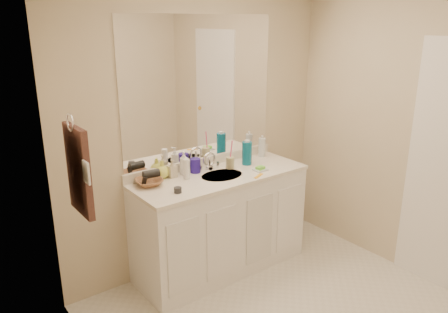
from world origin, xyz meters
TOP-DOWN VIEW (x-y plane):
  - wall_back at (0.00, 1.30)m, footprint 2.60×0.02m
  - wall_left at (-1.30, 0.00)m, footprint 0.02×2.60m
  - wall_right at (1.30, 0.00)m, footprint 0.02×2.60m
  - vanity_cabinet at (0.00, 1.02)m, footprint 1.50×0.55m
  - countertop at (0.00, 1.02)m, footprint 1.52×0.57m
  - backsplash at (0.00, 1.29)m, footprint 1.52×0.03m
  - sink_basin at (0.00, 1.00)m, footprint 0.37×0.37m
  - faucet at (0.00, 1.18)m, footprint 0.02×0.02m
  - mirror at (0.00, 1.29)m, footprint 1.48×0.01m
  - blue_mug at (-0.14, 1.20)m, footprint 0.10×0.10m
  - tan_cup at (0.16, 1.10)m, footprint 0.09×0.09m
  - toothbrush at (0.17, 1.10)m, footprint 0.02×0.04m
  - mouthwash_bottle at (0.35, 1.10)m, footprint 0.11×0.11m
  - clear_pump_bottle at (0.61, 1.19)m, footprint 0.08×0.08m
  - soap_dish at (0.33, 0.90)m, footprint 0.12×0.09m
  - green_soap at (0.33, 0.90)m, footprint 0.08×0.06m
  - orange_comb at (0.23, 0.80)m, footprint 0.13×0.08m
  - dark_jar at (-0.49, 0.90)m, footprint 0.07×0.07m
  - extra_white_bottle at (-0.28, 1.11)m, footprint 0.06×0.06m
  - soap_bottle_white at (-0.24, 1.21)m, footprint 0.10×0.10m
  - soap_bottle_cream at (-0.35, 1.21)m, footprint 0.07×0.07m
  - soap_bottle_yellow at (-0.43, 1.25)m, footprint 0.15×0.15m
  - wicker_basket at (-0.59, 1.16)m, footprint 0.25×0.25m
  - hair_dryer at (-0.57, 1.16)m, footprint 0.13×0.08m
  - towel_ring at (-1.27, 0.77)m, footprint 0.01×0.11m
  - hand_towel at (-1.25, 0.77)m, footprint 0.04×0.32m
  - switch_plate at (-1.27, 0.57)m, footprint 0.01×0.08m

SIDE VIEW (x-z plane):
  - vanity_cabinet at x=0.00m, z-range 0.00..0.85m
  - countertop at x=0.00m, z-range 0.85..0.88m
  - sink_basin at x=0.00m, z-range 0.86..0.88m
  - orange_comb at x=0.23m, z-range 0.88..0.89m
  - soap_dish at x=0.33m, z-range 0.88..0.89m
  - dark_jar at x=-0.49m, z-range 0.88..0.92m
  - green_soap at x=0.33m, z-range 0.89..0.92m
  - wicker_basket at x=-0.59m, z-range 0.88..0.93m
  - backsplash at x=0.00m, z-range 0.88..0.96m
  - tan_cup at x=0.16m, z-range 0.88..0.98m
  - faucet at x=0.00m, z-range 0.88..0.99m
  - blue_mug at x=-0.14m, z-range 0.88..1.00m
  - soap_bottle_yellow at x=-0.43m, z-range 0.88..1.03m
  - soap_bottle_cream at x=-0.35m, z-range 0.88..1.03m
  - extra_white_bottle at x=-0.28m, z-range 0.88..1.05m
  - clear_pump_bottle at x=0.61m, z-range 0.88..1.06m
  - hair_dryer at x=-0.57m, z-range 0.94..1.00m
  - soap_bottle_white at x=-0.24m, z-range 0.88..1.08m
  - mouthwash_bottle at x=0.35m, z-range 0.88..1.09m
  - toothbrush at x=0.17m, z-range 0.93..1.13m
  - wall_back at x=0.00m, z-range 0.00..2.40m
  - wall_left at x=-1.30m, z-range 0.00..2.40m
  - wall_right at x=1.30m, z-range 0.00..2.40m
  - hand_towel at x=-1.25m, z-range 0.98..1.52m
  - switch_plate at x=-1.27m, z-range 1.24..1.36m
  - towel_ring at x=-1.27m, z-range 1.49..1.61m
  - mirror at x=0.00m, z-range 0.96..2.16m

